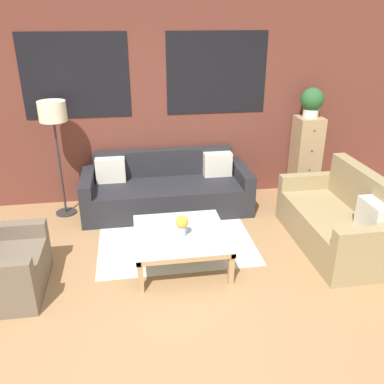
{
  "coord_description": "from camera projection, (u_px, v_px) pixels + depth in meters",
  "views": [
    {
      "loc": [
        -0.29,
        -3.27,
        2.55
      ],
      "look_at": [
        0.42,
        1.22,
        0.55
      ],
      "focal_mm": 38.0,
      "sensor_mm": 36.0,
      "label": 1
    }
  ],
  "objects": [
    {
      "name": "ground_plane",
      "position": [
        170.0,
        294.0,
        4.03
      ],
      "size": [
        16.0,
        16.0,
        0.0
      ],
      "primitive_type": "plane",
      "color": "#9E754C"
    },
    {
      "name": "wall_back_brick",
      "position": [
        149.0,
        103.0,
        5.67
      ],
      "size": [
        8.4,
        0.09,
        2.8
      ],
      "color": "brown",
      "rests_on": "ground_plane"
    },
    {
      "name": "rug",
      "position": [
        174.0,
        235.0,
        5.11
      ],
      "size": [
        1.86,
        1.69,
        0.0
      ],
      "color": "silver",
      "rests_on": "ground_plane"
    },
    {
      "name": "couch_dark",
      "position": [
        167.0,
        190.0,
        5.71
      ],
      "size": [
        2.29,
        0.88,
        0.78
      ],
      "color": "#232328",
      "rests_on": "ground_plane"
    },
    {
      "name": "settee_vintage",
      "position": [
        339.0,
        222.0,
        4.77
      ],
      "size": [
        0.8,
        1.64,
        0.92
      ],
      "color": "#99845B",
      "rests_on": "ground_plane"
    },
    {
      "name": "coffee_table",
      "position": [
        180.0,
        237.0,
        4.42
      ],
      "size": [
        0.99,
        0.99,
        0.38
      ],
      "color": "silver",
      "rests_on": "ground_plane"
    },
    {
      "name": "floor_lamp",
      "position": [
        53.0,
        118.0,
        5.13
      ],
      "size": [
        0.35,
        0.35,
        1.56
      ],
      "color": "#2D2D2D",
      "rests_on": "ground_plane"
    },
    {
      "name": "drawer_cabinet",
      "position": [
        305.0,
        156.0,
        6.08
      ],
      "size": [
        0.37,
        0.39,
        1.19
      ],
      "color": "tan",
      "rests_on": "ground_plane"
    },
    {
      "name": "potted_plant",
      "position": [
        312.0,
        101.0,
        5.75
      ],
      "size": [
        0.33,
        0.33,
        0.42
      ],
      "color": "silver",
      "rests_on": "drawer_cabinet"
    },
    {
      "name": "flower_vase",
      "position": [
        182.0,
        224.0,
        4.29
      ],
      "size": [
        0.14,
        0.14,
        0.23
      ],
      "color": "#ADBCC6",
      "rests_on": "coffee_table"
    }
  ]
}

